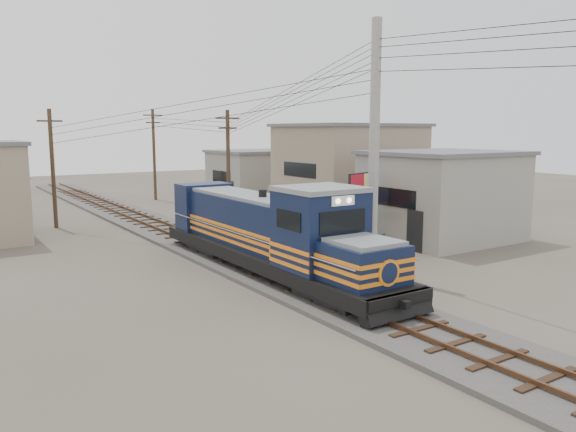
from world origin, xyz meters
TOP-DOWN VIEW (x-y plane):
  - ground at (0.00, 0.00)m, footprint 120.00×120.00m
  - ballast at (0.00, 10.00)m, footprint 3.60×70.00m
  - track at (0.00, 10.00)m, footprint 1.15×70.00m
  - locomotive at (0.00, 1.66)m, footprint 2.73×14.86m
  - utility_pole_main at (3.50, -0.50)m, footprint 0.40×0.40m
  - wooden_pole_mid at (4.50, 14.00)m, footprint 1.60×0.24m
  - wooden_pole_far at (4.80, 28.00)m, footprint 1.60×0.24m
  - wooden_pole_left at (-5.00, 18.00)m, footprint 1.60×0.24m
  - power_lines at (-0.14, 8.49)m, footprint 9.65×19.00m
  - shophouse_front at (11.50, 3.00)m, footprint 7.35×6.30m
  - shophouse_mid at (12.50, 12.00)m, footprint 8.40×7.35m
  - shophouse_back at (11.00, 22.00)m, footprint 6.30×6.30m
  - billboard at (6.34, 3.40)m, footprint 2.35×0.85m
  - market_umbrella at (6.93, 5.42)m, footprint 2.66×2.66m
  - vendor at (7.66, 6.56)m, footprint 0.73×0.59m
  - plant_nursery at (5.55, 3.98)m, footprint 3.44×3.10m

SIDE VIEW (x-z plane):
  - ground at x=0.00m, z-range 0.00..0.00m
  - ballast at x=0.00m, z-range 0.00..0.16m
  - track at x=0.00m, z-range 0.20..0.32m
  - plant_nursery at x=5.55m, z-range -0.09..1.01m
  - vendor at x=7.66m, z-range 0.00..1.73m
  - locomotive at x=0.00m, z-range -0.21..3.47m
  - shophouse_back at x=11.00m, z-range 0.01..4.21m
  - shophouse_front at x=11.50m, z-range 0.01..4.71m
  - market_umbrella at x=6.93m, z-range 1.03..3.76m
  - billboard at x=6.34m, z-range 0.90..4.65m
  - shophouse_mid at x=12.50m, z-range 0.01..6.21m
  - wooden_pole_mid at x=4.50m, z-range 0.18..7.18m
  - wooden_pole_left at x=-5.00m, z-range 0.18..7.18m
  - wooden_pole_far at x=4.80m, z-range 0.18..7.68m
  - utility_pole_main at x=3.50m, z-range 0.00..10.00m
  - power_lines at x=-0.14m, z-range 5.91..9.21m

